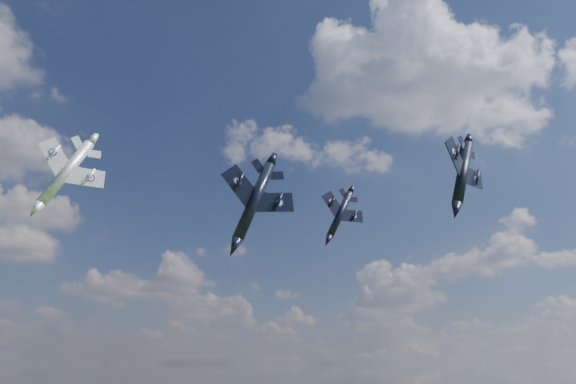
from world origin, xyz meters
TOP-DOWN VIEW (x-y plane):
  - jet_lead_navy at (-9.90, 16.77)m, footprint 15.20×17.87m
  - jet_right_navy at (13.42, 1.89)m, footprint 12.74×16.01m
  - jet_high_navy at (17.00, 30.57)m, footprint 12.43×14.88m
  - jet_left_silver at (-30.12, 29.61)m, footprint 12.38×15.44m

SIDE VIEW (x-z plane):
  - jet_lead_navy at x=-9.90m, z-range 76.60..83.64m
  - jet_left_silver at x=-30.12m, z-range 79.74..87.08m
  - jet_right_navy at x=13.42m, z-range 80.92..88.18m
  - jet_high_navy at x=17.00m, z-range 82.27..88.83m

